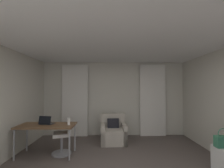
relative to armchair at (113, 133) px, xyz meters
name	(u,v)px	position (x,y,z in m)	size (l,w,h in m)	color
wall_window	(114,99)	(0.03, 0.80, 1.01)	(5.12, 0.06, 2.60)	beige
ceiling	(118,32)	(0.03, -2.23, 2.34)	(5.12, 6.12, 0.06)	white
curtain_left_panel	(75,100)	(-1.34, 0.67, 0.96)	(0.90, 0.06, 2.50)	silver
curtain_right_panel	(153,100)	(1.41, 0.67, 0.96)	(0.90, 0.06, 2.50)	silver
armchair	(113,133)	(0.00, 0.00, 0.00)	(0.80, 0.80, 0.85)	#B2A899
desk	(47,127)	(-1.68, -0.92, 0.40)	(1.37, 0.67, 0.76)	brown
desk_chair	(63,138)	(-1.29, -0.84, 0.10)	(0.49, 0.49, 0.88)	gray
laptop	(46,122)	(-1.71, -0.89, 0.51)	(0.36, 0.30, 0.22)	#2D2D33
handbag_primary	(223,141)	(2.10, -1.83, 0.34)	(0.30, 0.14, 0.37)	#387F5B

